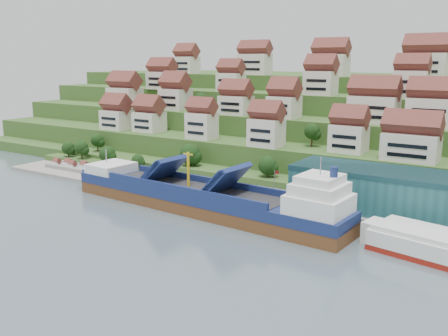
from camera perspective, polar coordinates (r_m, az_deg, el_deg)
The scene contains 10 objects.
ground at distance 128.96m, azimuth -3.50°, elevation -4.58°, with size 300.00×300.00×0.00m, color slate.
quay at distance 131.00m, azimuth 7.52°, elevation -3.89°, with size 180.00×14.00×2.20m, color gray.
pebble_beach at distance 176.29m, azimuth -16.38°, elevation -0.28°, with size 45.00×20.00×1.00m, color gray.
hillside at distance 217.00m, azimuth 13.12°, elevation 4.91°, with size 260.00×128.00×31.00m.
hillside_village at distance 175.15m, azimuth 8.99°, elevation 7.88°, with size 160.12×62.23×28.64m.
hillside_trees at distance 160.45m, azimuth 3.71°, elevation 3.90°, with size 142.81×62.58×29.55m.
warehouse at distance 121.52m, azimuth 21.74°, elevation -2.98°, with size 60.00×15.00×10.00m, color #245F63.
flagpole at distance 125.99m, azimuth 5.83°, elevation -1.78°, with size 1.28×0.16×8.00m.
beach_huts at distance 176.69m, azimuth -17.14°, elevation 0.23°, with size 14.40×3.70×2.20m.
cargo_ship at distance 124.09m, azimuth -1.87°, elevation -3.64°, with size 79.34×16.86×17.48m.
Camera 1 is at (74.23, -98.59, 37.40)m, focal length 40.00 mm.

